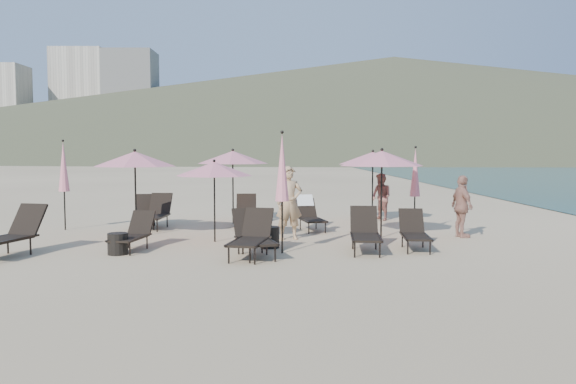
{
  "coord_description": "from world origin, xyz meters",
  "views": [
    {
      "loc": [
        -0.15,
        -12.18,
        2.2
      ],
      "look_at": [
        -0.06,
        3.5,
        1.1
      ],
      "focal_mm": 35.0,
      "sensor_mm": 36.0,
      "label": 1
    }
  ],
  "objects_px": {
    "umbrella_closed_0": "(282,168)",
    "beachgoer_a": "(289,203)",
    "lounger_3": "(253,235)",
    "lounger_4": "(365,231)",
    "lounger_0": "(9,233)",
    "lounger_2": "(252,235)",
    "lounger_6": "(145,212)",
    "umbrella_open_2": "(382,158)",
    "umbrella_open_0": "(135,159)",
    "umbrella_open_1": "(214,169)",
    "lounger_7": "(156,212)",
    "lounger_9": "(310,214)",
    "beachgoer_b": "(381,197)",
    "umbrella_open_3": "(233,157)",
    "lounger_1": "(133,233)",
    "umbrella_closed_1": "(415,173)",
    "umbrella_closed_2": "(64,167)",
    "side_table_0": "(118,244)",
    "lounger_5": "(414,231)",
    "beachgoer_c": "(462,206)",
    "side_table_1": "(270,237)",
    "umbrella_open_4": "(373,158)"
  },
  "relations": [
    {
      "from": "lounger_4",
      "to": "lounger_6",
      "type": "height_order",
      "value": "lounger_4"
    },
    {
      "from": "umbrella_open_1",
      "to": "umbrella_open_2",
      "type": "distance_m",
      "value": 4.29
    },
    {
      "from": "side_table_1",
      "to": "beachgoer_b",
      "type": "relative_size",
      "value": 0.32
    },
    {
      "from": "umbrella_open_2",
      "to": "umbrella_closed_2",
      "type": "distance_m",
      "value": 8.91
    },
    {
      "from": "lounger_1",
      "to": "umbrella_open_1",
      "type": "xyz_separation_m",
      "value": [
        1.69,
        1.19,
        1.41
      ]
    },
    {
      "from": "lounger_3",
      "to": "lounger_9",
      "type": "xyz_separation_m",
      "value": [
        1.38,
        4.06,
        0.01
      ]
    },
    {
      "from": "beachgoer_b",
      "to": "lounger_4",
      "type": "bearing_deg",
      "value": -42.12
    },
    {
      "from": "lounger_7",
      "to": "lounger_9",
      "type": "bearing_deg",
      "value": -1.42
    },
    {
      "from": "lounger_3",
      "to": "lounger_4",
      "type": "distance_m",
      "value": 2.52
    },
    {
      "from": "umbrella_closed_2",
      "to": "beachgoer_b",
      "type": "distance_m",
      "value": 9.73
    },
    {
      "from": "beachgoer_b",
      "to": "beachgoer_c",
      "type": "relative_size",
      "value": 0.95
    },
    {
      "from": "umbrella_open_0",
      "to": "beachgoer_b",
      "type": "xyz_separation_m",
      "value": [
        7.02,
        3.63,
        -1.27
      ]
    },
    {
      "from": "umbrella_open_0",
      "to": "beachgoer_a",
      "type": "relative_size",
      "value": 1.24
    },
    {
      "from": "lounger_6",
      "to": "umbrella_open_2",
      "type": "xyz_separation_m",
      "value": [
        6.64,
        -2.14,
        1.61
      ]
    },
    {
      "from": "umbrella_open_0",
      "to": "side_table_0",
      "type": "distance_m",
      "value": 3.09
    },
    {
      "from": "umbrella_open_2",
      "to": "umbrella_open_3",
      "type": "height_order",
      "value": "umbrella_open_3"
    },
    {
      "from": "lounger_7",
      "to": "umbrella_closed_0",
      "type": "bearing_deg",
      "value": -44.85
    },
    {
      "from": "lounger_3",
      "to": "umbrella_open_2",
      "type": "xyz_separation_m",
      "value": [
        3.17,
        2.55,
        1.6
      ]
    },
    {
      "from": "umbrella_open_1",
      "to": "lounger_9",
      "type": "bearing_deg",
      "value": 41.6
    },
    {
      "from": "lounger_1",
      "to": "umbrella_closed_2",
      "type": "bearing_deg",
      "value": 139.61
    },
    {
      "from": "lounger_6",
      "to": "beachgoer_a",
      "type": "xyz_separation_m",
      "value": [
        4.25,
        -2.41,
        0.49
      ]
    },
    {
      "from": "lounger_5",
      "to": "umbrella_closed_0",
      "type": "distance_m",
      "value": 3.39
    },
    {
      "from": "lounger_4",
      "to": "lounger_9",
      "type": "height_order",
      "value": "lounger_9"
    },
    {
      "from": "lounger_3",
      "to": "umbrella_open_2",
      "type": "bearing_deg",
      "value": 21.72
    },
    {
      "from": "umbrella_closed_0",
      "to": "side_table_0",
      "type": "relative_size",
      "value": 5.75
    },
    {
      "from": "lounger_2",
      "to": "umbrella_open_0",
      "type": "distance_m",
      "value": 4.51
    },
    {
      "from": "lounger_2",
      "to": "lounger_7",
      "type": "distance_m",
      "value": 5.48
    },
    {
      "from": "lounger_6",
      "to": "umbrella_closed_2",
      "type": "distance_m",
      "value": 2.6
    },
    {
      "from": "lounger_1",
      "to": "umbrella_closed_0",
      "type": "distance_m",
      "value": 3.7
    },
    {
      "from": "lounger_4",
      "to": "umbrella_closed_2",
      "type": "bearing_deg",
      "value": 161.04
    },
    {
      "from": "umbrella_closed_0",
      "to": "beachgoer_a",
      "type": "bearing_deg",
      "value": 85.08
    },
    {
      "from": "umbrella_closed_0",
      "to": "beachgoer_b",
      "type": "relative_size",
      "value": 1.75
    },
    {
      "from": "lounger_4",
      "to": "umbrella_open_2",
      "type": "bearing_deg",
      "value": 75.55
    },
    {
      "from": "lounger_1",
      "to": "lounger_6",
      "type": "xyz_separation_m",
      "value": [
        -0.72,
        3.98,
        0.05
      ]
    },
    {
      "from": "lounger_5",
      "to": "lounger_6",
      "type": "height_order",
      "value": "lounger_6"
    },
    {
      "from": "lounger_1",
      "to": "lounger_6",
      "type": "height_order",
      "value": "lounger_6"
    },
    {
      "from": "lounger_1",
      "to": "beachgoer_a",
      "type": "xyz_separation_m",
      "value": [
        3.54,
        1.56,
        0.54
      ]
    },
    {
      "from": "lounger_3",
      "to": "side_table_0",
      "type": "xyz_separation_m",
      "value": [
        -2.94,
        0.17,
        -0.22
      ]
    },
    {
      "from": "umbrella_closed_2",
      "to": "lounger_4",
      "type": "bearing_deg",
      "value": -23.7
    },
    {
      "from": "lounger_7",
      "to": "beachgoer_c",
      "type": "height_order",
      "value": "beachgoer_c"
    },
    {
      "from": "lounger_9",
      "to": "umbrella_open_1",
      "type": "xyz_separation_m",
      "value": [
        -2.44,
        -2.17,
        1.34
      ]
    },
    {
      "from": "lounger_0",
      "to": "umbrella_open_1",
      "type": "relative_size",
      "value": 0.96
    },
    {
      "from": "umbrella_closed_1",
      "to": "lounger_2",
      "type": "bearing_deg",
      "value": -141.52
    },
    {
      "from": "umbrella_open_4",
      "to": "umbrella_open_3",
      "type": "bearing_deg",
      "value": -176.5
    },
    {
      "from": "lounger_7",
      "to": "umbrella_open_4",
      "type": "bearing_deg",
      "value": 14.28
    },
    {
      "from": "lounger_0",
      "to": "lounger_2",
      "type": "bearing_deg",
      "value": 13.98
    },
    {
      "from": "umbrella_open_0",
      "to": "beachgoer_a",
      "type": "xyz_separation_m",
      "value": [
        3.99,
        -0.39,
        -1.1
      ]
    },
    {
      "from": "lounger_0",
      "to": "lounger_6",
      "type": "xyz_separation_m",
      "value": [
        1.7,
        4.74,
        -0.06
      ]
    },
    {
      "from": "umbrella_open_0",
      "to": "umbrella_open_1",
      "type": "distance_m",
      "value": 2.29
    },
    {
      "from": "lounger_0",
      "to": "umbrella_open_0",
      "type": "xyz_separation_m",
      "value": [
        1.96,
        2.72,
        1.54
      ]
    }
  ]
}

